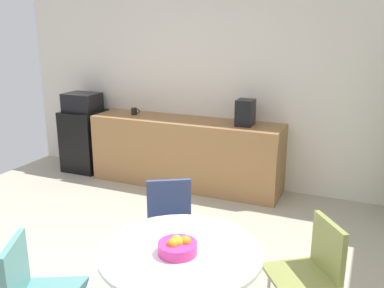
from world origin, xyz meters
TOP-DOWN VIEW (x-y plane):
  - wall_back at (0.00, 3.00)m, footprint 6.00×0.10m
  - counter_block at (-0.37, 2.65)m, footprint 2.56×0.60m
  - mini_fridge at (-2.00, 2.65)m, footprint 0.54×0.54m
  - microwave at (-2.00, 2.65)m, footprint 0.48×0.38m
  - round_table at (0.85, -0.15)m, footprint 1.02×1.02m
  - chair_olive at (1.61, 0.40)m, footprint 0.59×0.59m
  - chair_navy at (0.38, 0.65)m, footprint 0.58×0.58m
  - chair_teal at (0.02, -0.56)m, footprint 0.56×0.56m
  - fruit_bowl at (0.85, -0.19)m, footprint 0.24×0.24m
  - mug_white at (-1.15, 2.67)m, footprint 0.13×0.08m
  - coffee_maker at (0.43, 2.65)m, footprint 0.20×0.24m

SIDE VIEW (x-z plane):
  - mini_fridge at x=-2.00m, z-range 0.00..0.89m
  - counter_block at x=-0.37m, z-range 0.00..0.90m
  - chair_olive at x=1.61m, z-range 0.11..0.94m
  - chair_navy at x=0.38m, z-range 0.11..0.94m
  - chair_teal at x=0.02m, z-range 0.11..0.94m
  - round_table at x=0.85m, z-range 0.22..0.97m
  - fruit_bowl at x=0.85m, z-range 0.74..0.85m
  - mug_white at x=-1.15m, z-range 0.90..1.00m
  - microwave at x=-2.00m, z-range 0.89..1.15m
  - coffee_maker at x=0.43m, z-range 0.90..1.22m
  - wall_back at x=0.00m, z-range 0.00..2.60m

